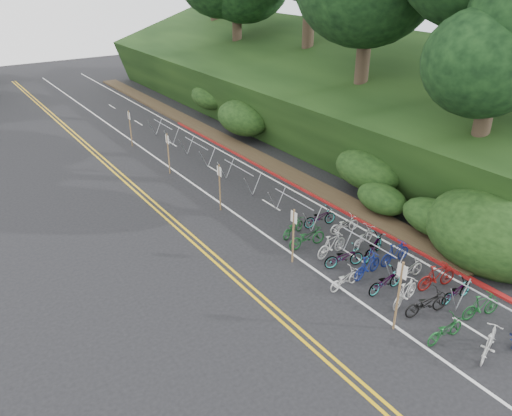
{
  "coord_description": "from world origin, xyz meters",
  "views": [
    {
      "loc": [
        -10.85,
        -9.04,
        11.53
      ],
      "look_at": [
        0.76,
        7.98,
        1.3
      ],
      "focal_mm": 35.0,
      "sensor_mm": 36.0,
      "label": 1
    }
  ],
  "objects": [
    {
      "name": "bike_front",
      "position": [
        1.13,
        2.39,
        0.4
      ],
      "size": [
        0.62,
        1.57,
        0.81
      ],
      "primitive_type": "imported",
      "rotation": [
        0.0,
        0.0,
        1.62
      ],
      "color": "beige",
      "rests_on": "ground"
    },
    {
      "name": "ground",
      "position": [
        0.0,
        0.0,
        0.0
      ],
      "size": [
        120.0,
        120.0,
        0.0
      ],
      "primitive_type": "plane",
      "color": "black",
      "rests_on": "ground"
    },
    {
      "name": "signposts_rest",
      "position": [
        0.6,
        14.0,
        1.43
      ],
      "size": [
        0.08,
        18.4,
        2.5
      ],
      "color": "brown",
      "rests_on": "ground"
    },
    {
      "name": "embankment",
      "position": [
        12.96,
        19.04,
        2.57
      ],
      "size": [
        14.3,
        48.14,
        9.11
      ],
      "color": "black",
      "rests_on": "ground"
    },
    {
      "name": "bike_valet",
      "position": [
        3.05,
        1.96,
        0.48
      ],
      "size": [
        3.12,
        11.75,
        1.08
      ],
      "color": "beige",
      "rests_on": "ground"
    },
    {
      "name": "red_curb",
      "position": [
        5.7,
        12.0,
        0.05
      ],
      "size": [
        0.25,
        28.0,
        0.1
      ],
      "primitive_type": "cube",
      "color": "maroon",
      "rests_on": "ground"
    },
    {
      "name": "signpost_near",
      "position": [
        0.86,
        -0.4,
        1.56
      ],
      "size": [
        0.08,
        0.4,
        2.74
      ],
      "color": "brown",
      "rests_on": "ground"
    },
    {
      "name": "bike_racks_rest",
      "position": [
        3.0,
        13.0,
        0.85
      ],
      "size": [
        1.14,
        23.0,
        1.17
      ],
      "color": "#959AA3",
      "rests_on": "ground"
    },
    {
      "name": "bike_rack_front",
      "position": [
        3.49,
        -2.34,
        0.89
      ],
      "size": [
        1.17,
        2.85,
        1.24
      ],
      "color": "#959AA3",
      "rests_on": "ground"
    },
    {
      "name": "road_markings",
      "position": [
        0.63,
        10.1,
        0.0
      ],
      "size": [
        7.47,
        80.0,
        0.01
      ],
      "color": "gold",
      "rests_on": "ground"
    }
  ]
}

